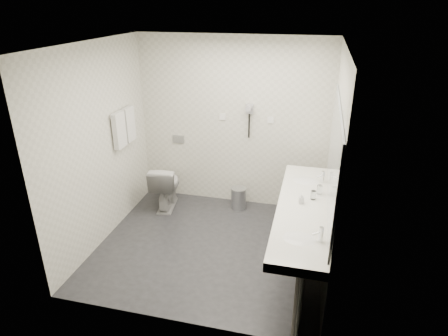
# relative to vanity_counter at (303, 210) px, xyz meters

# --- Properties ---
(floor) EXTENTS (2.80, 2.80, 0.00)m
(floor) POSITION_rel_vanity_counter_xyz_m (-1.12, 0.20, -0.80)
(floor) COLOR #25252A
(floor) RESTS_ON ground
(ceiling) EXTENTS (2.80, 2.80, 0.00)m
(ceiling) POSITION_rel_vanity_counter_xyz_m (-1.12, 0.20, 1.70)
(ceiling) COLOR silver
(ceiling) RESTS_ON wall_back
(wall_back) EXTENTS (2.80, 0.00, 2.80)m
(wall_back) POSITION_rel_vanity_counter_xyz_m (-1.12, 1.50, 0.45)
(wall_back) COLOR silver
(wall_back) RESTS_ON floor
(wall_front) EXTENTS (2.80, 0.00, 2.80)m
(wall_front) POSITION_rel_vanity_counter_xyz_m (-1.12, -1.10, 0.45)
(wall_front) COLOR silver
(wall_front) RESTS_ON floor
(wall_left) EXTENTS (0.00, 2.60, 2.60)m
(wall_left) POSITION_rel_vanity_counter_xyz_m (-2.52, 0.20, 0.45)
(wall_left) COLOR silver
(wall_left) RESTS_ON floor
(wall_right) EXTENTS (0.00, 2.60, 2.60)m
(wall_right) POSITION_rel_vanity_counter_xyz_m (0.27, 0.20, 0.45)
(wall_right) COLOR silver
(wall_right) RESTS_ON floor
(vanity_counter) EXTENTS (0.55, 2.20, 0.10)m
(vanity_counter) POSITION_rel_vanity_counter_xyz_m (0.00, 0.00, 0.00)
(vanity_counter) COLOR silver
(vanity_counter) RESTS_ON floor
(vanity_panel) EXTENTS (0.03, 2.15, 0.75)m
(vanity_panel) POSITION_rel_vanity_counter_xyz_m (0.02, 0.00, -0.42)
(vanity_panel) COLOR gray
(vanity_panel) RESTS_ON floor
(vanity_post_near) EXTENTS (0.06, 0.06, 0.75)m
(vanity_post_near) POSITION_rel_vanity_counter_xyz_m (0.05, -1.04, -0.42)
(vanity_post_near) COLOR silver
(vanity_post_near) RESTS_ON floor
(vanity_post_far) EXTENTS (0.06, 0.06, 0.75)m
(vanity_post_far) POSITION_rel_vanity_counter_xyz_m (0.05, 1.04, -0.42)
(vanity_post_far) COLOR silver
(vanity_post_far) RESTS_ON floor
(mirror) EXTENTS (0.02, 2.20, 1.05)m
(mirror) POSITION_rel_vanity_counter_xyz_m (0.26, 0.00, 0.65)
(mirror) COLOR #B2BCC6
(mirror) RESTS_ON wall_right
(basin_near) EXTENTS (0.40, 0.31, 0.05)m
(basin_near) POSITION_rel_vanity_counter_xyz_m (0.00, -0.65, 0.04)
(basin_near) COLOR white
(basin_near) RESTS_ON vanity_counter
(basin_far) EXTENTS (0.40, 0.31, 0.05)m
(basin_far) POSITION_rel_vanity_counter_xyz_m (0.00, 0.65, 0.04)
(basin_far) COLOR white
(basin_far) RESTS_ON vanity_counter
(faucet_near) EXTENTS (0.04, 0.04, 0.15)m
(faucet_near) POSITION_rel_vanity_counter_xyz_m (0.19, -0.65, 0.12)
(faucet_near) COLOR silver
(faucet_near) RESTS_ON vanity_counter
(faucet_far) EXTENTS (0.04, 0.04, 0.15)m
(faucet_far) POSITION_rel_vanity_counter_xyz_m (0.19, 0.65, 0.12)
(faucet_far) COLOR silver
(faucet_far) RESTS_ON vanity_counter
(soap_bottle_a) EXTENTS (0.06, 0.06, 0.12)m
(soap_bottle_a) POSITION_rel_vanity_counter_xyz_m (-0.02, 0.05, 0.11)
(soap_bottle_a) COLOR silver
(soap_bottle_a) RESTS_ON vanity_counter
(glass_left) EXTENTS (0.07, 0.07, 0.10)m
(glass_left) POSITION_rel_vanity_counter_xyz_m (0.10, 0.18, 0.10)
(glass_left) COLOR silver
(glass_left) RESTS_ON vanity_counter
(glass_right) EXTENTS (0.08, 0.08, 0.11)m
(glass_right) POSITION_rel_vanity_counter_xyz_m (0.16, 0.32, 0.11)
(glass_right) COLOR silver
(glass_right) RESTS_ON vanity_counter
(toilet) EXTENTS (0.48, 0.73, 0.69)m
(toilet) POSITION_rel_vanity_counter_xyz_m (-2.05, 1.07, -0.46)
(toilet) COLOR white
(toilet) RESTS_ON floor
(flush_plate) EXTENTS (0.18, 0.02, 0.12)m
(flush_plate) POSITION_rel_vanity_counter_xyz_m (-1.98, 1.49, 0.15)
(flush_plate) COLOR #B2B5BA
(flush_plate) RESTS_ON wall_back
(pedal_bin) EXTENTS (0.24, 0.24, 0.32)m
(pedal_bin) POSITION_rel_vanity_counter_xyz_m (-0.97, 1.26, -0.64)
(pedal_bin) COLOR #B2B5BA
(pedal_bin) RESTS_ON floor
(bin_lid) EXTENTS (0.23, 0.23, 0.02)m
(bin_lid) POSITION_rel_vanity_counter_xyz_m (-0.97, 1.26, -0.47)
(bin_lid) COLOR #B2B5BA
(bin_lid) RESTS_ON pedal_bin
(towel_rail) EXTENTS (0.02, 0.62, 0.02)m
(towel_rail) POSITION_rel_vanity_counter_xyz_m (-2.47, 0.75, 0.75)
(towel_rail) COLOR silver
(towel_rail) RESTS_ON wall_left
(towel_near) EXTENTS (0.07, 0.24, 0.48)m
(towel_near) POSITION_rel_vanity_counter_xyz_m (-2.46, 0.61, 0.53)
(towel_near) COLOR silver
(towel_near) RESTS_ON towel_rail
(towel_far) EXTENTS (0.07, 0.24, 0.48)m
(towel_far) POSITION_rel_vanity_counter_xyz_m (-2.46, 0.89, 0.53)
(towel_far) COLOR silver
(towel_far) RESTS_ON towel_rail
(dryer_cradle) EXTENTS (0.10, 0.04, 0.14)m
(dryer_cradle) POSITION_rel_vanity_counter_xyz_m (-0.88, 1.47, 0.70)
(dryer_cradle) COLOR #98979D
(dryer_cradle) RESTS_ON wall_back
(dryer_barrel) EXTENTS (0.08, 0.14, 0.08)m
(dryer_barrel) POSITION_rel_vanity_counter_xyz_m (-0.88, 1.40, 0.73)
(dryer_barrel) COLOR #98979D
(dryer_barrel) RESTS_ON dryer_cradle
(dryer_cord) EXTENTS (0.02, 0.02, 0.35)m
(dryer_cord) POSITION_rel_vanity_counter_xyz_m (-0.88, 1.46, 0.45)
(dryer_cord) COLOR black
(dryer_cord) RESTS_ON dryer_cradle
(switch_plate_a) EXTENTS (0.09, 0.02, 0.09)m
(switch_plate_a) POSITION_rel_vanity_counter_xyz_m (-1.27, 1.49, 0.55)
(switch_plate_a) COLOR white
(switch_plate_a) RESTS_ON wall_back
(switch_plate_b) EXTENTS (0.09, 0.02, 0.09)m
(switch_plate_b) POSITION_rel_vanity_counter_xyz_m (-0.57, 1.49, 0.55)
(switch_plate_b) COLOR white
(switch_plate_b) RESTS_ON wall_back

